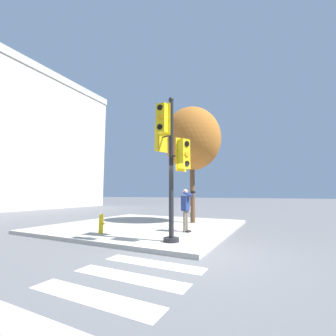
# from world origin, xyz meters

# --- Properties ---
(ground_plane) EXTENTS (160.00, 160.00, 0.00)m
(ground_plane) POSITION_xyz_m (0.00, 0.00, 0.00)
(ground_plane) COLOR #5B5B5E
(sidewalk_corner) EXTENTS (8.00, 8.00, 0.14)m
(sidewalk_corner) POSITION_xyz_m (3.50, 3.50, 0.07)
(sidewalk_corner) COLOR #ADA89E
(sidewalk_corner) RESTS_ON ground_plane
(traffic_signal_pole) EXTENTS (1.14, 1.41, 4.65)m
(traffic_signal_pole) POSITION_xyz_m (0.41, 0.75, 2.90)
(traffic_signal_pole) COLOR black
(traffic_signal_pole) RESTS_ON sidewalk_corner
(person_photographer) EXTENTS (0.58, 0.54, 1.65)m
(person_photographer) POSITION_xyz_m (2.40, 1.01, 1.12)
(person_photographer) COLOR black
(person_photographer) RESTS_ON sidewalk_corner
(street_tree) EXTENTS (3.06, 3.06, 6.08)m
(street_tree) POSITION_xyz_m (5.16, 1.76, 4.51)
(street_tree) COLOR brown
(street_tree) RESTS_ON sidewalk_corner
(fire_hydrant) EXTENTS (0.17, 0.23, 0.72)m
(fire_hydrant) POSITION_xyz_m (0.65, 3.72, 0.50)
(fire_hydrant) COLOR yellow
(fire_hydrant) RESTS_ON sidewalk_corner
(building_right) EXTENTS (17.81, 11.38, 14.87)m
(building_right) POSITION_xyz_m (8.64, 24.78, 7.44)
(building_right) COLOR beige
(building_right) RESTS_ON ground_plane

